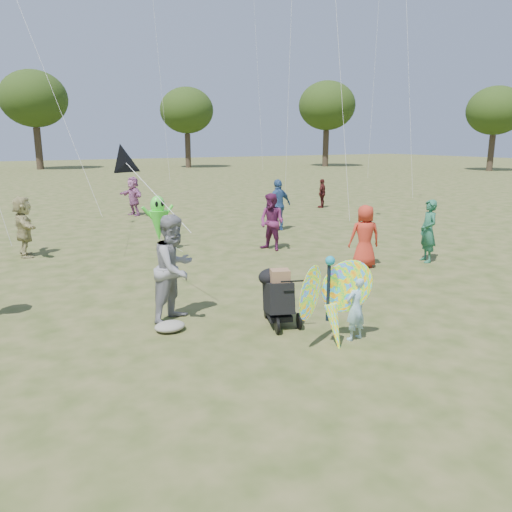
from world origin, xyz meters
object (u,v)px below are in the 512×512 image
Objects in this scene: jogging_stroller at (277,293)px; child_girl at (356,308)px; adult_man at (175,268)px; crowd_f at (428,231)px; butterfly_kite at (331,301)px; crowd_c at (278,205)px; alien_kite at (158,220)px; crowd_d at (24,227)px; crowd_j at (133,196)px; crowd_a at (365,236)px; crowd_h at (322,193)px; crowd_e at (272,222)px.

child_girl is at bearing -37.95° from jogging_stroller.
adult_man is 7.93m from crowd_f.
butterfly_kite reaches higher than child_girl.
crowd_c is 1.12× the size of alien_kite.
crowd_j is at bearing -37.45° from crowd_d.
butterfly_kite is at bearing -157.66° from crowd_d.
child_girl is 5.21m from crowd_a.
adult_man is at bearing -28.91° from crowd_j.
crowd_a is 1.51× the size of jogging_stroller.
crowd_c is 1.08× the size of crowd_d.
crowd_a is at bearing -138.70° from child_girl.
child_girl is 0.68× the size of crowd_a.
crowd_j is 1.00× the size of butterfly_kite.
crowd_j is at bearing -48.31° from crowd_h.
crowd_c is (4.49, 9.67, 0.40)m from child_girl.
jogging_stroller is at bearing -53.43° from crowd_e.
butterfly_kite is (0.26, -1.28, 0.17)m from jogging_stroller.
adult_man is at bearing -61.43° from crowd_f.
crowd_a is at bearing -20.72° from adult_man.
crowd_d is 9.14m from jogging_stroller.
crowd_e is (-1.08, 3.05, 0.04)m from crowd_a.
crowd_e is at bearing 66.22° from butterfly_kite.
butterfly_kite is 1.01× the size of alien_kite.
alien_kite is (0.15, 7.15, 0.36)m from jogging_stroller.
butterfly_kite is at bearing -89.25° from alien_kite.
crowd_d is at bearing -54.39° from crowd_j.
crowd_f reaches higher than jogging_stroller.
crowd_d is 1.02× the size of butterfly_kite.
adult_man is 1.14× the size of crowd_d.
crowd_j is 7.88m from alien_kite.
crowd_j is (-9.03, 2.16, 0.15)m from crowd_h.
crowd_h is at bearing 70.71° from jogging_stroller.
crowd_e is (6.80, -2.88, -0.01)m from crowd_d.
crowd_j reaches higher than jogging_stroller.
child_girl is 8.48m from alien_kite.
crowd_c is at bearing -120.45° from child_girl.
child_girl is at bearing -42.83° from crowd_e.
crowd_h is (9.84, 14.02, 0.15)m from child_girl.
adult_man is 7.51m from crowd_d.
crowd_d reaches higher than crowd_f.
crowd_c is at bearing 13.13° from adult_man.
crowd_c is at bearing -148.62° from crowd_f.
crowd_j is at bearing -98.40° from child_girl.
child_girl is at bearing 69.29° from crowd_a.
crowd_c reaches higher than crowd_a.
crowd_e reaches higher than crowd_f.
crowd_f is (9.85, -6.35, -0.01)m from crowd_d.
crowd_a is (5.91, 1.32, -0.17)m from adult_man.
crowd_e is at bearing 46.64° from crowd_c.
crowd_a is 5.03m from jogging_stroller.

